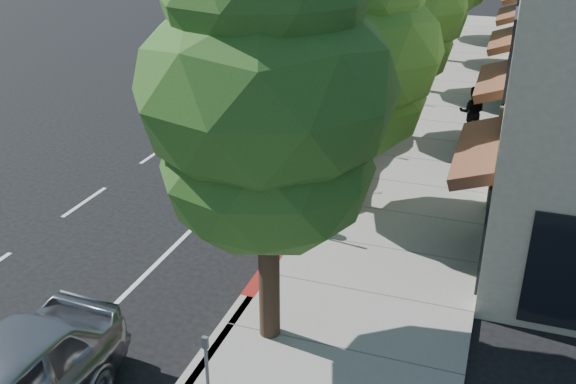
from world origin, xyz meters
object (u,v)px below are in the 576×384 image
at_px(street_tree_1, 354,55).
at_px(street_tree_2, 398,9).
at_px(bicycle, 262,217).
at_px(cyclist, 272,193).
at_px(silver_suv, 315,159).
at_px(white_pickup, 360,58).
at_px(dark_suv_far, 382,37).
at_px(street_tree_0, 266,97).
at_px(dark_sedan, 345,121).
at_px(pedestrian, 472,112).

bearing_deg(street_tree_1, street_tree_2, 90.00).
bearing_deg(street_tree_1, bicycle, -128.46).
height_order(cyclist, silver_suv, cyclist).
relative_size(street_tree_2, silver_suv, 1.41).
relative_size(bicycle, white_pickup, 0.36).
bearing_deg(dark_suv_far, cyclist, -92.95).
xyz_separation_m(street_tree_0, dark_sedan, (-1.40, 11.00, -4.08)).
bearing_deg(dark_suv_far, street_tree_2, -84.06).
bearing_deg(pedestrian, bicycle, 59.40).
height_order(silver_suv, dark_suv_far, dark_suv_far).
xyz_separation_m(white_pickup, dark_suv_far, (0.00, 5.04, 0.05)).
bearing_deg(cyclist, dark_suv_far, 1.58).
distance_m(dark_sedan, pedestrian, 4.39).
relative_size(bicycle, pedestrian, 1.02).
relative_size(street_tree_0, cyclist, 4.09).
bearing_deg(street_tree_0, silver_suv, 100.57).
bearing_deg(pedestrian, dark_suv_far, -69.80).
xyz_separation_m(dark_suv_far, pedestrian, (5.78, -12.89, 0.26)).
distance_m(cyclist, silver_suv, 3.12).
xyz_separation_m(street_tree_2, bicycle, (-1.67, -8.10, -3.97)).
height_order(street_tree_1, white_pickup, street_tree_1).
xyz_separation_m(street_tree_2, dark_suv_far, (-3.10, 13.47, -3.66)).
bearing_deg(silver_suv, bicycle, -98.70).
height_order(street_tree_1, street_tree_2, street_tree_2).
height_order(dark_sedan, white_pickup, dark_sedan).
bearing_deg(street_tree_1, white_pickup, 102.12).
relative_size(street_tree_0, street_tree_1, 1.11).
bearing_deg(dark_sedan, dark_suv_far, 91.65).
relative_size(white_pickup, dark_suv_far, 1.10).
bearing_deg(bicycle, dark_sedan, -19.06).
relative_size(silver_suv, dark_suv_far, 1.09).
bearing_deg(white_pickup, pedestrian, -55.63).
relative_size(cyclist, silver_suv, 0.37).
xyz_separation_m(silver_suv, dark_sedan, (0.00, 3.50, 0.08)).
bearing_deg(pedestrian, dark_sedan, 17.18).
bearing_deg(dark_suv_far, street_tree_0, -90.08).
bearing_deg(white_pickup, dark_suv_far, 88.00).
xyz_separation_m(cyclist, bicycle, (-0.07, -0.50, -0.46)).
height_order(dark_sedan, dark_suv_far, dark_suv_far).
xyz_separation_m(bicycle, dark_suv_far, (-1.43, 21.58, 0.31)).
relative_size(street_tree_2, dark_sedan, 1.50).
relative_size(dark_sedan, dark_suv_far, 1.03).
bearing_deg(street_tree_2, bicycle, -101.65).
xyz_separation_m(white_pickup, pedestrian, (5.78, -7.85, 0.31)).
bearing_deg(dark_suv_far, silver_suv, -91.62).
bearing_deg(street_tree_0, street_tree_2, 90.00).
bearing_deg(white_pickup, dark_sedan, -81.79).
bearing_deg(dark_sedan, white_pickup, 95.17).
distance_m(dark_suv_far, pedestrian, 14.13).
xyz_separation_m(street_tree_0, cyclist, (-1.60, 4.39, -3.93)).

